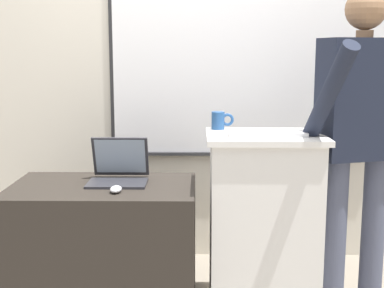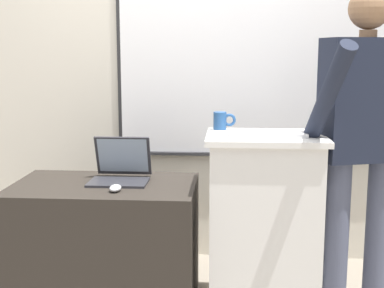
# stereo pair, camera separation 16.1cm
# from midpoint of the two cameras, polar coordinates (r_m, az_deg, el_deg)

# --- Properties ---
(back_wall) EXTENTS (6.40, 0.17, 2.76)m
(back_wall) POSITION_cam_midpoint_polar(r_m,az_deg,el_deg) (3.67, -1.33, 9.07)
(back_wall) COLOR beige
(back_wall) RESTS_ON ground_plane
(lectern_podium) EXTENTS (0.62, 0.48, 0.99)m
(lectern_podium) POSITION_cam_midpoint_polar(r_m,az_deg,el_deg) (2.97, 6.04, -8.41)
(lectern_podium) COLOR silver
(lectern_podium) RESTS_ON ground_plane
(side_desk) EXTENTS (1.01, 0.63, 0.71)m
(side_desk) POSITION_cam_midpoint_polar(r_m,az_deg,el_deg) (3.08, -10.83, -10.73)
(side_desk) COLOR #28231E
(side_desk) RESTS_ON ground_plane
(person_presenter) EXTENTS (0.62, 0.64, 1.75)m
(person_presenter) POSITION_cam_midpoint_polar(r_m,az_deg,el_deg) (2.99, 16.02, 1.69)
(person_presenter) COLOR #474C60
(person_presenter) RESTS_ON ground_plane
(laptop) EXTENTS (0.32, 0.30, 0.24)m
(laptop) POSITION_cam_midpoint_polar(r_m,az_deg,el_deg) (3.03, -9.31, -2.60)
(laptop) COLOR #28282D
(laptop) RESTS_ON side_desk
(wireless_keyboard) EXTENTS (0.41, 0.11, 0.02)m
(wireless_keyboard) POSITION_cam_midpoint_polar(r_m,az_deg,el_deg) (2.79, 6.44, 1.06)
(wireless_keyboard) COLOR silver
(wireless_keyboard) RESTS_ON lectern_podium
(computer_mouse_by_laptop) EXTENTS (0.06, 0.10, 0.03)m
(computer_mouse_by_laptop) POSITION_cam_midpoint_polar(r_m,az_deg,el_deg) (2.81, -9.76, -4.79)
(computer_mouse_by_laptop) COLOR #BCBCC1
(computer_mouse_by_laptop) RESTS_ON side_desk
(coffee_mug) EXTENTS (0.13, 0.07, 0.10)m
(coffee_mug) POSITION_cam_midpoint_polar(r_m,az_deg,el_deg) (3.01, 1.39, 2.52)
(coffee_mug) COLOR #234C84
(coffee_mug) RESTS_ON lectern_podium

